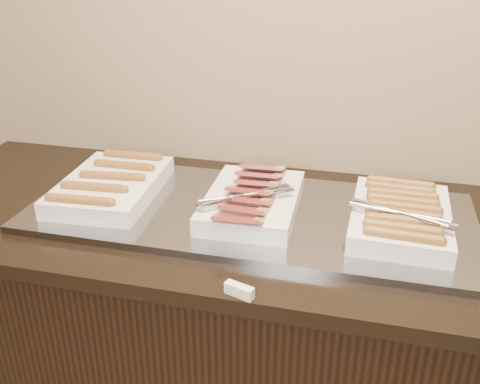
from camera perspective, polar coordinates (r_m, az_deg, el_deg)
name	(u,v)px	position (r m, az deg, el deg)	size (l,w,h in m)	color
counter	(249,343)	(1.73, 1.01, -15.85)	(2.06, 0.76, 0.90)	black
warming_tray	(249,213)	(1.47, 0.96, -2.22)	(1.20, 0.50, 0.02)	gray
dish_left	(111,185)	(1.58, -13.57, 0.73)	(0.28, 0.40, 0.07)	white
dish_center	(252,200)	(1.44, 1.28, -0.83)	(0.26, 0.38, 0.09)	white
dish_right	(401,216)	(1.42, 16.75, -2.44)	(0.27, 0.37, 0.08)	white
label_holder	(239,291)	(1.15, -0.08, -10.47)	(0.07, 0.02, 0.03)	white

